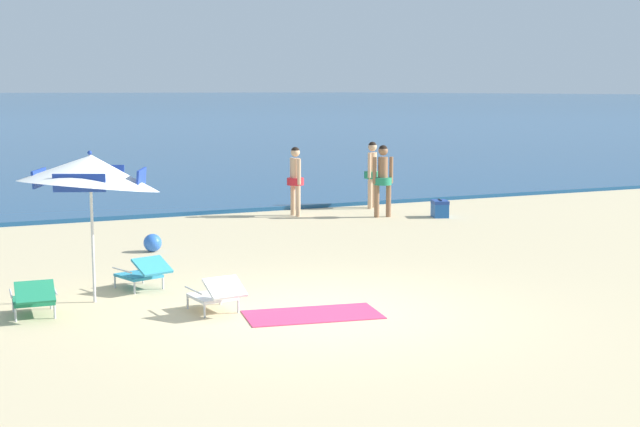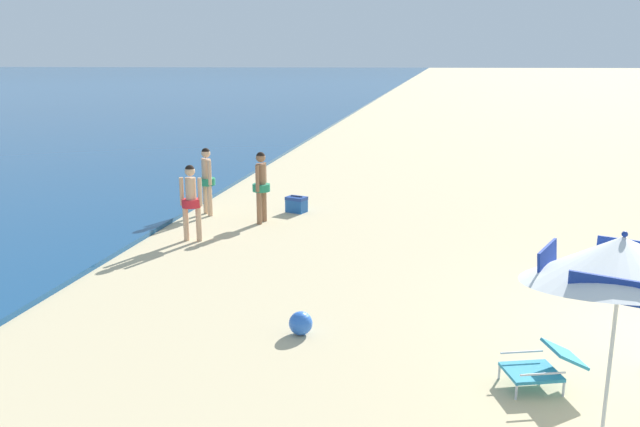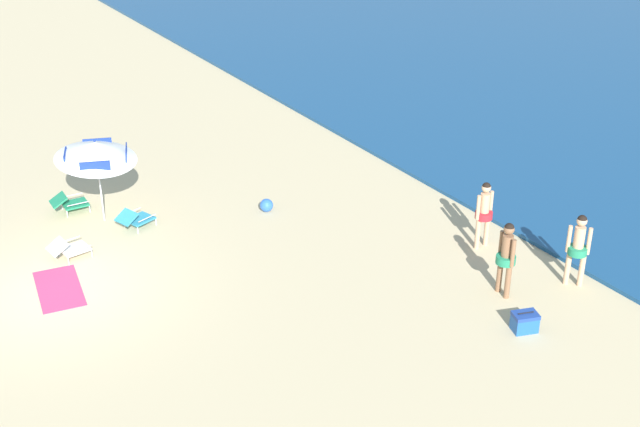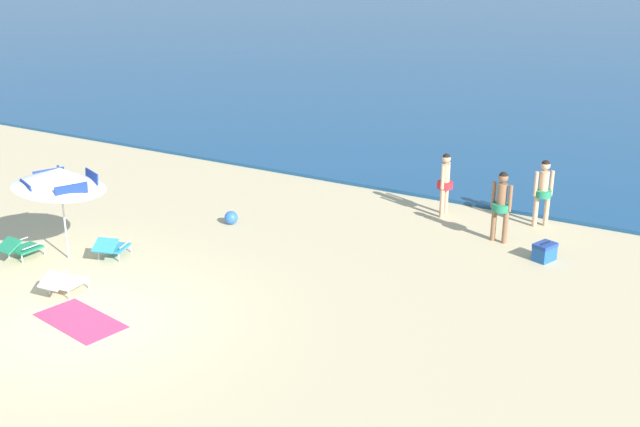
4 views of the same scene
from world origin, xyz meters
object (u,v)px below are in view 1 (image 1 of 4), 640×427
Objects in this scene: lounge_chair_beside_umbrella at (143,272)px; person_standing_near_shore at (295,176)px; lounge_chair_under_umbrella at (34,298)px; person_wading_in at (383,176)px; person_standing_beside at (372,170)px; beach_ball at (153,243)px; beach_umbrella_striped_main at (90,171)px; beach_towel at (313,315)px; lounge_chair_facing_sea at (217,293)px; cooler_box at (440,209)px.

person_standing_near_shore reaches higher than lounge_chair_beside_umbrella.
person_wading_in is at bearing 36.21° from lounge_chair_under_umbrella.
person_standing_beside is at bearing 12.38° from person_standing_near_shore.
person_standing_beside is at bearing 29.77° from beach_ball.
person_standing_near_shore is (5.26, 6.42, 0.68)m from lounge_chair_beside_umbrella.
beach_umbrella_striped_main is 11.27m from person_standing_beside.
person_wading_in reaches higher than lounge_chair_under_umbrella.
lounge_chair_beside_umbrella is at bearing 31.31° from lounge_chair_under_umbrella.
lounge_chair_under_umbrella is 0.51× the size of beach_towel.
beach_umbrella_striped_main reaches higher than person_standing_beside.
beach_umbrella_striped_main is 2.81× the size of lounge_chair_facing_sea.
lounge_chair_beside_umbrella is 0.59× the size of person_wading_in.
lounge_chair_beside_umbrella is 10.31m from person_standing_beside.
beach_ball is (1.77, 3.61, -1.70)m from beach_umbrella_striped_main.
person_standing_near_shore is 2.07m from person_wading_in.
person_standing_beside is 7.71m from beach_ball.
cooler_box is at bearing 30.31° from lounge_chair_under_umbrella.
lounge_chair_facing_sea is (1.38, -1.34, -1.60)m from beach_umbrella_striped_main.
beach_towel is at bearing -82.50° from beach_ball.
lounge_chair_beside_umbrella is (0.83, 0.49, -1.60)m from beach_umbrella_striped_main.
beach_umbrella_striped_main is 1.57× the size of person_standing_beside.
beach_towel is at bearing -29.33° from lounge_chair_facing_sea.
cooler_box is 1.73× the size of beach_ball.
cooler_box is (3.02, -1.62, -0.75)m from person_standing_near_shore.
person_standing_near_shore is 2.83× the size of cooler_box.
person_standing_near_shore is at bearing 68.05° from beach_towel.
person_standing_near_shore is at bearing 60.27° from lounge_chair_facing_sea.
beach_umbrella_striped_main reaches higher than cooler_box.
lounge_chair_beside_umbrella is 1.72× the size of cooler_box.
lounge_chair_facing_sea is at bearing -73.36° from lounge_chair_beside_umbrella.
lounge_chair_beside_umbrella is 2.99m from beach_towel.
person_wading_in is at bearing 20.26° from beach_ball.
beach_umbrella_striped_main is at bearing -143.32° from person_wading_in.
lounge_chair_under_umbrella is 4.95m from beach_ball.
person_wading_in is (8.77, 6.42, 0.71)m from lounge_chair_under_umbrella.
beach_ball is (-6.11, -2.26, -0.82)m from person_wading_in.
lounge_chair_under_umbrella is at bearing -148.69° from lounge_chair_beside_umbrella.
beach_ball is at bearing -167.11° from cooler_box.
beach_ball is at bearing -159.74° from person_wading_in.
person_standing_near_shore is 5.49m from beach_ball.
beach_umbrella_striped_main is at bearing 141.78° from beach_towel.
lounge_chair_under_umbrella reaches higher than beach_towel.
person_standing_near_shore is (6.98, 7.46, 0.68)m from lounge_chair_under_umbrella.
person_standing_beside reaches higher than beach_ball.
cooler_box is (9.11, 5.29, -1.67)m from beach_umbrella_striped_main.
lounge_chair_beside_umbrella is at bearing 30.83° from beach_umbrella_striped_main.
beach_umbrella_striped_main is at bearing 31.76° from lounge_chair_under_umbrella.
person_standing_near_shore reaches higher than cooler_box.
person_standing_beside is at bearing 40.55° from lounge_chair_under_umbrella.
beach_umbrella_striped_main is 4.55× the size of cooler_box.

